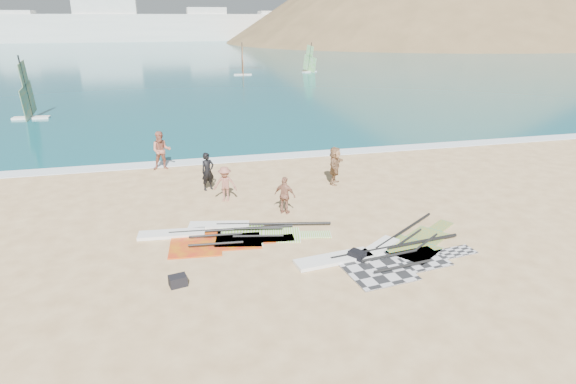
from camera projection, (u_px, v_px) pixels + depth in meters
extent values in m
plane|color=#E4C085|center=(307.00, 265.00, 15.08)|extent=(300.00, 300.00, 0.00)
cube|color=#0D5B60|center=(178.00, 44.00, 135.42)|extent=(300.00, 240.00, 0.06)
cube|color=white|center=(245.00, 159.00, 26.29)|extent=(300.00, 1.20, 0.04)
cube|color=white|center=(108.00, 28.00, 145.94)|extent=(160.00, 8.00, 8.00)
cube|color=white|center=(17.00, 27.00, 140.12)|extent=(10.00, 7.00, 9.00)
cube|color=white|center=(107.00, 21.00, 145.25)|extent=(18.00, 7.00, 12.00)
cube|color=white|center=(207.00, 24.00, 152.36)|extent=(12.00, 7.00, 10.00)
cube|color=white|center=(284.00, 26.00, 158.17)|extent=(16.00, 7.00, 9.00)
cube|color=white|center=(341.00, 22.00, 162.34)|extent=(10.00, 7.00, 11.00)
cone|color=olive|center=(451.00, 41.00, 152.77)|extent=(143.00, 143.00, 45.00)
cone|color=olive|center=(524.00, 39.00, 169.78)|extent=(70.00, 70.00, 28.00)
cube|color=#252528|center=(375.00, 269.00, 14.83)|extent=(2.17, 2.35, 0.04)
cube|color=#252528|center=(421.00, 259.00, 15.41)|extent=(1.65, 1.56, 0.04)
cube|color=#252528|center=(456.00, 252.00, 15.88)|extent=(1.35, 0.80, 0.04)
cylinder|color=black|center=(396.00, 246.00, 16.11)|extent=(4.86, 0.74, 0.12)
cylinder|color=black|center=(390.00, 255.00, 15.36)|extent=(2.01, 0.34, 0.08)
cylinder|color=black|center=(403.00, 266.00, 14.71)|extent=(2.01, 0.34, 0.08)
cube|color=white|center=(334.00, 259.00, 15.33)|extent=(2.62, 1.01, 0.12)
cube|color=#80D319|center=(240.00, 236.00, 17.06)|extent=(2.00, 2.15, 0.04)
cube|color=#80D319|center=(282.00, 235.00, 17.11)|extent=(1.51, 1.44, 0.04)
cube|color=#80D319|center=(315.00, 235.00, 17.15)|extent=(1.20, 0.77, 0.04)
cylinder|color=black|center=(274.00, 224.00, 17.85)|extent=(4.17, 0.97, 0.10)
cylinder|color=black|center=(259.00, 228.00, 17.33)|extent=(1.73, 0.43, 0.07)
cylinder|color=black|center=(258.00, 236.00, 16.73)|extent=(1.73, 0.43, 0.07)
cube|color=white|center=(219.00, 226.00, 17.79)|extent=(2.29, 1.04, 0.12)
cube|color=#FF9500|center=(409.00, 249.00, 16.08)|extent=(2.27, 2.31, 0.04)
cube|color=#FF9500|center=(428.00, 236.00, 17.06)|extent=(1.64, 1.61, 0.04)
cube|color=#FF9500|center=(441.00, 226.00, 17.86)|extent=(1.15, 1.02, 0.04)
cylinder|color=black|center=(405.00, 230.00, 17.33)|extent=(3.30, 2.37, 0.10)
cylinder|color=black|center=(410.00, 237.00, 16.65)|extent=(1.38, 1.00, 0.07)
cylinder|color=black|center=(426.00, 242.00, 16.27)|extent=(1.38, 1.00, 0.07)
cube|color=white|center=(377.00, 249.00, 15.99)|extent=(2.02, 1.65, 0.12)
cube|color=red|center=(196.00, 244.00, 16.42)|extent=(1.91, 2.09, 0.04)
cube|color=red|center=(241.00, 241.00, 16.64)|extent=(1.47, 1.38, 0.04)
cube|color=red|center=(277.00, 239.00, 16.82)|extent=(1.21, 0.69, 0.04)
cylinder|color=black|center=(232.00, 229.00, 17.38)|extent=(4.45, 0.52, 0.11)
cylinder|color=black|center=(216.00, 235.00, 16.78)|extent=(1.84, 0.25, 0.08)
cylinder|color=black|center=(216.00, 244.00, 16.15)|extent=(1.84, 0.25, 0.08)
cube|color=white|center=(172.00, 234.00, 17.10)|extent=(2.37, 0.84, 0.12)
cube|color=black|center=(178.00, 281.00, 13.89)|extent=(0.56, 0.46, 0.32)
cube|color=black|center=(357.00, 255.00, 15.38)|extent=(0.58, 0.61, 0.30)
imported|color=black|center=(208.00, 171.00, 21.40)|extent=(0.74, 0.64, 1.71)
imported|color=#AD634E|center=(161.00, 151.00, 24.24)|extent=(0.99, 0.79, 1.97)
imported|color=#965B4B|center=(225.00, 184.00, 20.11)|extent=(1.09, 0.81, 1.50)
imported|color=#A16951|center=(285.00, 195.00, 18.81)|extent=(0.92, 0.85, 1.51)
imported|color=#986E4B|center=(335.00, 165.00, 22.16)|extent=(1.26, 1.69, 1.77)
cube|color=white|center=(31.00, 118.00, 36.52)|extent=(2.66, 0.90, 0.15)
cube|color=gold|center=(28.00, 101.00, 36.08)|extent=(0.23, 3.21, 2.86)
cube|color=gold|center=(23.00, 74.00, 35.40)|extent=(0.16, 1.81, 1.98)
cylinder|color=black|center=(25.00, 86.00, 35.70)|extent=(0.16, 0.91, 4.53)
cube|color=white|center=(243.00, 74.00, 63.80)|extent=(2.38, 0.87, 0.14)
cube|color=red|center=(242.00, 66.00, 63.41)|extent=(0.30, 2.86, 2.55)
cube|color=red|center=(242.00, 52.00, 62.80)|extent=(0.19, 1.61, 1.77)
cylinder|color=black|center=(242.00, 58.00, 63.07)|extent=(0.16, 0.81, 4.04)
cube|color=white|center=(310.00, 72.00, 66.96)|extent=(2.29, 1.56, 0.13)
cube|color=#3DBD19|center=(310.00, 64.00, 66.59)|extent=(1.26, 2.49, 2.44)
cube|color=#3DBD19|center=(310.00, 51.00, 66.01)|extent=(0.73, 1.41, 1.69)
cylinder|color=black|center=(310.00, 57.00, 66.27)|extent=(0.42, 0.73, 3.86)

